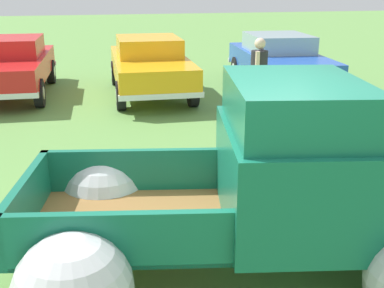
{
  "coord_description": "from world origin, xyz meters",
  "views": [
    {
      "loc": [
        -1.29,
        -3.87,
        2.73
      ],
      "look_at": [
        0.0,
        1.68,
        0.76
      ],
      "focal_mm": 43.76,
      "sensor_mm": 36.0,
      "label": 1
    }
  ],
  "objects_px": {
    "vintage_pickup_truck": "(272,199)",
    "show_car_1": "(150,64)",
    "show_car_0": "(9,64)",
    "show_car_2": "(279,59)",
    "spectator_1": "(259,74)"
  },
  "relations": [
    {
      "from": "vintage_pickup_truck",
      "to": "show_car_1",
      "type": "relative_size",
      "value": 1.08
    },
    {
      "from": "show_car_0",
      "to": "show_car_1",
      "type": "relative_size",
      "value": 0.98
    },
    {
      "from": "show_car_1",
      "to": "show_car_2",
      "type": "height_order",
      "value": "same"
    },
    {
      "from": "show_car_1",
      "to": "spectator_1",
      "type": "relative_size",
      "value": 2.68
    },
    {
      "from": "show_car_2",
      "to": "spectator_1",
      "type": "height_order",
      "value": "spectator_1"
    },
    {
      "from": "show_car_0",
      "to": "vintage_pickup_truck",
      "type": "bearing_deg",
      "value": 24.34
    },
    {
      "from": "show_car_0",
      "to": "show_car_1",
      "type": "height_order",
      "value": "same"
    },
    {
      "from": "show_car_2",
      "to": "spectator_1",
      "type": "xyz_separation_m",
      "value": [
        -1.62,
        -2.75,
        0.18
      ]
    },
    {
      "from": "show_car_0",
      "to": "show_car_1",
      "type": "xyz_separation_m",
      "value": [
        3.45,
        -0.7,
        0.0
      ]
    },
    {
      "from": "show_car_0",
      "to": "spectator_1",
      "type": "distance_m",
      "value": 6.37
    },
    {
      "from": "show_car_2",
      "to": "show_car_1",
      "type": "bearing_deg",
      "value": -86.1
    },
    {
      "from": "vintage_pickup_truck",
      "to": "show_car_1",
      "type": "distance_m",
      "value": 7.98
    },
    {
      "from": "spectator_1",
      "to": "show_car_0",
      "type": "bearing_deg",
      "value": -3.49
    },
    {
      "from": "vintage_pickup_truck",
      "to": "spectator_1",
      "type": "bearing_deg",
      "value": 81.21
    },
    {
      "from": "vintage_pickup_truck",
      "to": "show_car_0",
      "type": "xyz_separation_m",
      "value": [
        -3.48,
        8.68,
        0.03
      ]
    }
  ]
}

